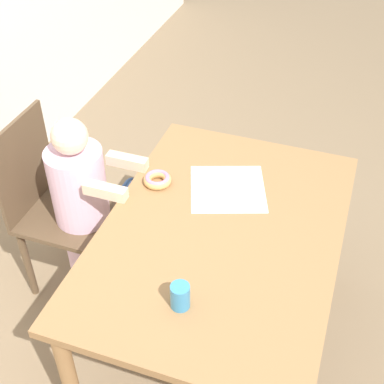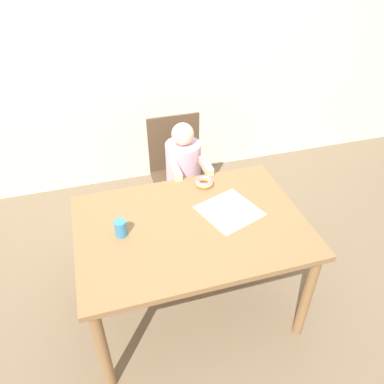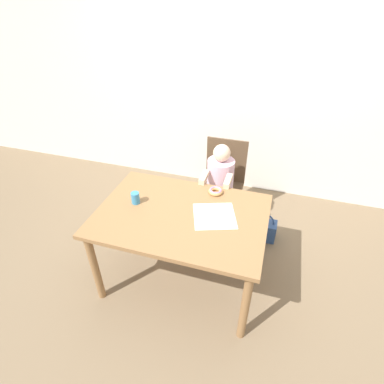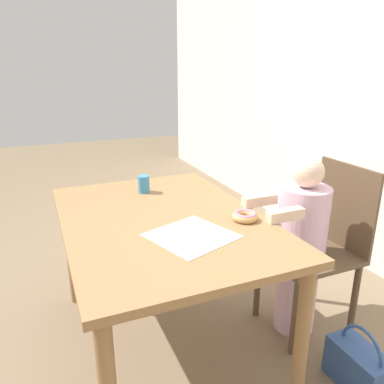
% 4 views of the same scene
% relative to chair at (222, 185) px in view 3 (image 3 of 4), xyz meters
% --- Properties ---
extents(ground_plane, '(12.00, 12.00, 0.00)m').
position_rel_chair_xyz_m(ground_plane, '(-0.15, -0.84, -0.48)').
color(ground_plane, '#7A664C').
extents(wall_back, '(8.00, 0.05, 2.50)m').
position_rel_chair_xyz_m(wall_back, '(-0.15, 0.79, 0.77)').
color(wall_back, silver).
rests_on(wall_back, ground_plane).
extents(dining_table, '(1.29, 0.90, 0.73)m').
position_rel_chair_xyz_m(dining_table, '(-0.15, -0.84, 0.16)').
color(dining_table, olive).
rests_on(dining_table, ground_plane).
extents(chair, '(0.41, 0.46, 0.92)m').
position_rel_chair_xyz_m(chair, '(0.00, 0.00, 0.00)').
color(chair, brown).
rests_on(chair, ground_plane).
extents(child_figure, '(0.27, 0.42, 0.99)m').
position_rel_chair_xyz_m(child_figure, '(-0.00, -0.13, 0.02)').
color(child_figure, silver).
rests_on(child_figure, ground_plane).
extents(donut, '(0.12, 0.12, 0.04)m').
position_rel_chair_xyz_m(donut, '(0.04, -0.50, 0.27)').
color(donut, tan).
rests_on(donut, dining_table).
extents(napkin, '(0.39, 0.39, 0.00)m').
position_rel_chair_xyz_m(napkin, '(0.10, -0.80, 0.25)').
color(napkin, white).
rests_on(napkin, dining_table).
extents(handbag, '(0.28, 0.15, 0.32)m').
position_rel_chair_xyz_m(handbag, '(0.46, -0.13, -0.36)').
color(handbag, '#2D4C84').
rests_on(handbag, ground_plane).
extents(cup, '(0.07, 0.07, 0.10)m').
position_rel_chair_xyz_m(cup, '(-0.54, -0.82, 0.30)').
color(cup, teal).
rests_on(cup, dining_table).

